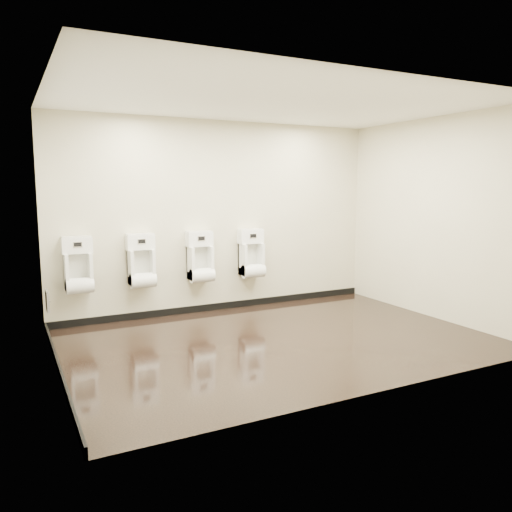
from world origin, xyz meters
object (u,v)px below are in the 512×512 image
Objects in this scene: urinal_1 at (142,265)px; urinal_2 at (200,261)px; urinal_3 at (252,257)px; access_panel at (47,301)px; urinal_0 at (78,269)px.

urinal_2 is (0.86, 0.00, 0.00)m from urinal_1.
urinal_1 is 1.00× the size of urinal_2.
urinal_3 is at bearing 0.00° from urinal_1.
access_panel is 2.97m from urinal_3.
access_panel is 0.35× the size of urinal_2.
urinal_2 is (1.68, 0.00, 0.00)m from urinal_0.
urinal_1 is 1.68m from urinal_3.
urinal_2 is (2.10, 0.42, 0.29)m from access_panel.
urinal_1 reaches higher than access_panel.
urinal_2 is 0.83m from urinal_3.
urinal_1 is 1.00× the size of urinal_3.
urinal_1 is at bearing 180.00° from urinal_3.
urinal_0 is at bearing 180.00° from urinal_1.
urinal_2 and urinal_3 have the same top height.
urinal_3 is (0.83, 0.00, 0.00)m from urinal_2.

